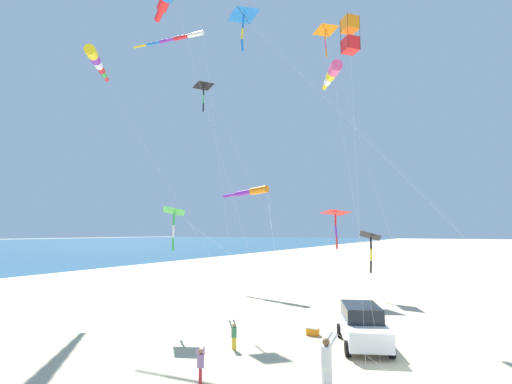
{
  "coord_description": "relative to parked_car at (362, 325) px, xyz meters",
  "views": [
    {
      "loc": [
        -1.85,
        15.46,
        5.38
      ],
      "look_at": [
        10.92,
        -6.75,
        8.22
      ],
      "focal_mm": 25.22,
      "sensor_mm": 36.0,
      "label": 1
    }
  ],
  "objects": [
    {
      "name": "kite_delta_yellow_midlevel",
      "position": [
        2.18,
        -12.62,
        4.07
      ],
      "size": [
        2.49,
        10.81,
        5.58
      ],
      "color": "black",
      "rests_on": "ground_plane"
    },
    {
      "name": "person_child_grey_jacket",
      "position": [
        5.02,
        3.5,
        -0.25
      ],
      "size": [
        0.45,
        0.4,
        1.29
      ],
      "color": "gold",
      "rests_on": "ground_plane"
    },
    {
      "name": "kite_windsock_white_trailing",
      "position": [
        22.8,
        -1.29,
        19.32
      ],
      "size": [
        20.69,
        6.16,
        20.92
      ],
      "color": "yellow",
      "rests_on": "ground_plane"
    },
    {
      "name": "cooler_box",
      "position": [
        2.7,
        -0.48,
        -0.74
      ],
      "size": [
        0.62,
        0.42,
        0.42
      ],
      "color": "orange",
      "rests_on": "ground_plane"
    },
    {
      "name": "kite_windsock_striped_overhead",
      "position": [
        3.27,
        -6.63,
        15.89
      ],
      "size": [
        7.86,
        9.96,
        17.23
      ],
      "color": "#EF4C93",
      "rests_on": "ground_plane"
    },
    {
      "name": "kite_delta_blue_topmost",
      "position": [
        3.39,
        -5.84,
        18.82
      ],
      "size": [
        5.45,
        8.84,
        20.15
      ],
      "color": "orange",
      "rests_on": "ground_plane"
    },
    {
      "name": "kite_delta_black_fish_shape",
      "position": [
        10.62,
        1.54,
        5.64
      ],
      "size": [
        13.39,
        2.16,
        7.0
      ],
      "color": "green",
      "rests_on": "ground_plane"
    },
    {
      "name": "ground_plane",
      "position": [
        -2.57,
        2.42,
        -0.95
      ],
      "size": [
        600.0,
        600.0,
        0.0
      ],
      "primitive_type": "plane",
      "color": "#C6B58C"
    },
    {
      "name": "parked_car",
      "position": [
        0.0,
        0.0,
        0.0
      ],
      "size": [
        3.41,
        4.68,
        1.85
      ],
      "color": "silver",
      "rests_on": "ground_plane"
    },
    {
      "name": "person_adult_flyer",
      "position": [
        -0.13,
        5.56,
        0.09
      ],
      "size": [
        0.68,
        0.68,
        1.92
      ],
      "color": "silver",
      "rests_on": "ground_plane"
    },
    {
      "name": "kite_delta_orange_high_right",
      "position": [
        6.57,
        0.22,
        17.66
      ],
      "size": [
        16.13,
        1.51,
        18.98
      ],
      "color": "blue",
      "rests_on": "ground_plane"
    },
    {
      "name": "kite_delta_long_streamer_left",
      "position": [
        13.79,
        -5.02,
        16.55
      ],
      "size": [
        13.08,
        5.54,
        17.85
      ],
      "color": "black",
      "rests_on": "ground_plane"
    },
    {
      "name": "kite_delta_magenta_far_left",
      "position": [
        4.77,
        -11.49,
        6.01
      ],
      "size": [
        2.35,
        10.51,
        7.38
      ],
      "color": "red",
      "rests_on": "ground_plane"
    },
    {
      "name": "kite_windsock_long_streamer_right",
      "position": [
        13.3,
        -11.97,
        8.31
      ],
      "size": [
        14.13,
        15.06,
        9.73
      ],
      "color": "orange",
      "rests_on": "ground_plane"
    },
    {
      "name": "person_bystander_far",
      "position": [
        3.97,
        7.25,
        -0.23
      ],
      "size": [
        0.45,
        0.48,
        1.33
      ],
      "color": "#B72833",
      "rests_on": "ground_plane"
    },
    {
      "name": "kite_windsock_rainbow_low_near",
      "position": [
        15.72,
        -3.74,
        20.71
      ],
      "size": [
        15.19,
        6.65,
        22.01
      ],
      "color": "white",
      "rests_on": "ground_plane"
    },
    {
      "name": "kite_box_green_low_center",
      "position": [
        0.55,
        -1.5,
        15.55
      ],
      "size": [
        1.91,
        4.91,
        17.52
      ],
      "color": "orange",
      "rests_on": "ground_plane"
    }
  ]
}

